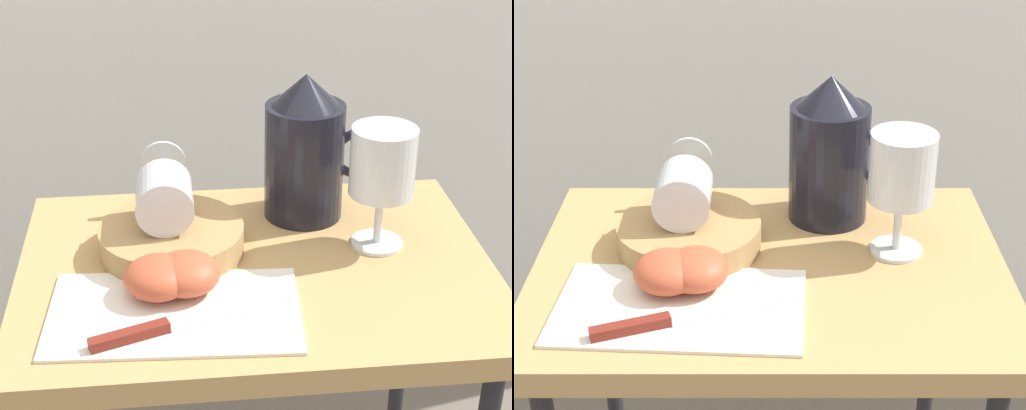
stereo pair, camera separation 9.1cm
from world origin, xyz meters
TOP-DOWN VIEW (x-y plane):
  - table at (0.00, 0.00)m, footprint 0.56×0.41m
  - linen_napkin at (-0.10, -0.09)m, footprint 0.28×0.18m
  - basket_tray at (-0.10, 0.04)m, footprint 0.18×0.18m
  - pitcher at (0.08, 0.12)m, footprint 0.15×0.10m
  - wine_glass_upright at (0.15, 0.03)m, footprint 0.08×0.08m
  - wine_glass_tipped_near at (-0.10, 0.06)m, footprint 0.07×0.14m
  - apple_half_left at (-0.11, -0.06)m, footprint 0.08×0.08m
  - apple_half_right at (-0.08, -0.05)m, footprint 0.08×0.08m
  - knife at (-0.11, -0.13)m, footprint 0.22×0.09m

SIDE VIEW (x-z plane):
  - table at x=0.00m, z-range 0.26..0.93m
  - linen_napkin at x=-0.10m, z-range 0.67..0.68m
  - knife at x=-0.11m, z-range 0.67..0.69m
  - basket_tray at x=-0.10m, z-range 0.67..0.71m
  - apple_half_left at x=-0.11m, z-range 0.68..0.72m
  - apple_half_right at x=-0.08m, z-range 0.68..0.72m
  - wine_glass_tipped_near at x=-0.10m, z-range 0.71..0.78m
  - pitcher at x=0.08m, z-range 0.65..0.85m
  - wine_glass_upright at x=0.15m, z-range 0.70..0.85m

